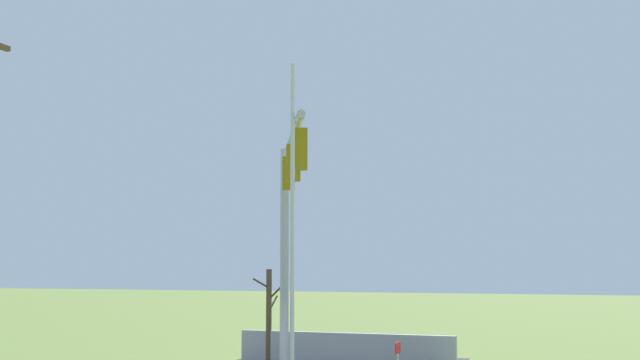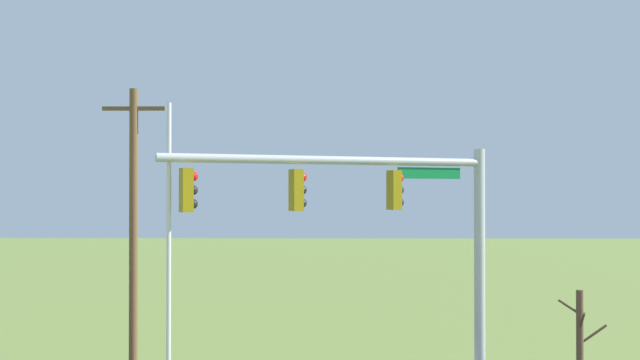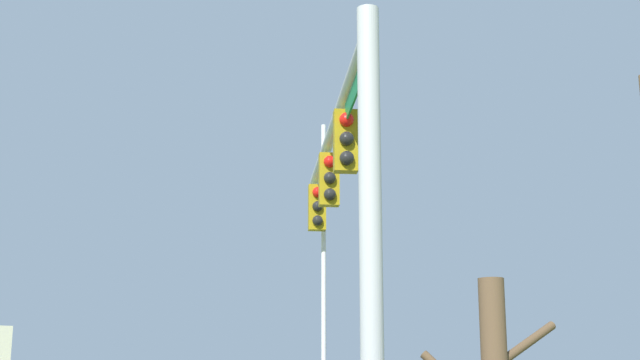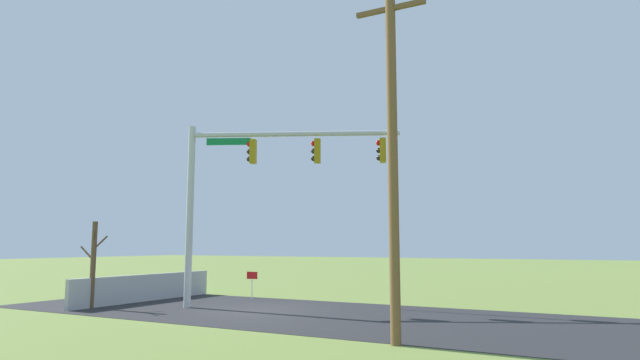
% 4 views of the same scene
% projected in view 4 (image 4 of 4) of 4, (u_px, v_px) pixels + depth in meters
% --- Properties ---
extents(ground_plane, '(160.00, 160.00, 0.00)m').
position_uv_depth(ground_plane, '(257.00, 310.00, 19.43)').
color(ground_plane, olive).
extents(road_surface, '(28.00, 8.00, 0.01)m').
position_uv_depth(road_surface, '(355.00, 317.00, 17.58)').
color(road_surface, '#232326').
rests_on(road_surface, ground_plane).
extents(sidewalk_corner, '(6.00, 6.00, 0.01)m').
position_uv_depth(sidewalk_corner, '(168.00, 306.00, 20.73)').
color(sidewalk_corner, '#B7B5AD').
rests_on(sidewalk_corner, ground_plane).
extents(retaining_fence, '(0.20, 7.73, 1.15)m').
position_uv_depth(retaining_fence, '(146.00, 288.00, 22.65)').
color(retaining_fence, '#A8A8AD').
rests_on(retaining_fence, ground_plane).
extents(signal_mast, '(7.73, 3.70, 7.17)m').
position_uv_depth(signal_mast, '(253.00, 175.00, 20.77)').
color(signal_mast, '#B2B5BA').
rests_on(signal_mast, ground_plane).
extents(flagpole, '(0.10, 0.10, 8.02)m').
position_uv_depth(flagpole, '(393.00, 203.00, 20.15)').
color(flagpole, silver).
rests_on(flagpole, ground_plane).
extents(utility_pole, '(1.90, 0.26, 9.18)m').
position_uv_depth(utility_pole, '(393.00, 152.00, 13.26)').
color(utility_pole, brown).
rests_on(utility_pole, ground_plane).
extents(bare_tree, '(1.27, 1.02, 3.33)m').
position_uv_depth(bare_tree, '(93.00, 263.00, 20.29)').
color(bare_tree, brown).
rests_on(bare_tree, ground_plane).
extents(open_sign, '(0.56, 0.04, 1.22)m').
position_uv_depth(open_sign, '(252.00, 279.00, 23.49)').
color(open_sign, silver).
rests_on(open_sign, ground_plane).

